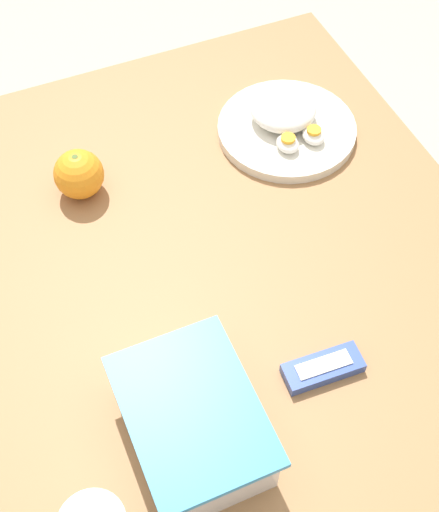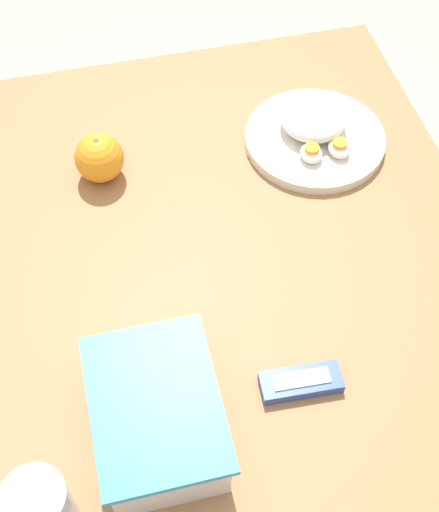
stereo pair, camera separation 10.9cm
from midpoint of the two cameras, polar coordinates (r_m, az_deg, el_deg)
The scene contains 6 objects.
ground_plane at distance 1.80m, azimuth -1.91°, elevation -14.79°, with size 10.00×10.00×0.00m, color #B2A899.
table at distance 1.21m, azimuth -2.75°, elevation -3.37°, with size 1.03×0.87×0.76m.
food_container at distance 0.95m, azimuth -5.53°, elevation -13.58°, with size 0.22×0.16×0.09m.
orange_fruit at distance 1.22m, azimuth -13.74°, elevation 6.22°, with size 0.08×0.08×0.08m.
rice_plate at distance 1.30m, azimuth 2.93°, elevation 10.46°, with size 0.25×0.25×0.06m.
candy_bar at distance 1.02m, azimuth 5.22°, elevation -9.13°, with size 0.05×0.12×0.02m.
Camera 1 is at (-0.61, 0.26, 1.67)m, focal length 50.00 mm.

